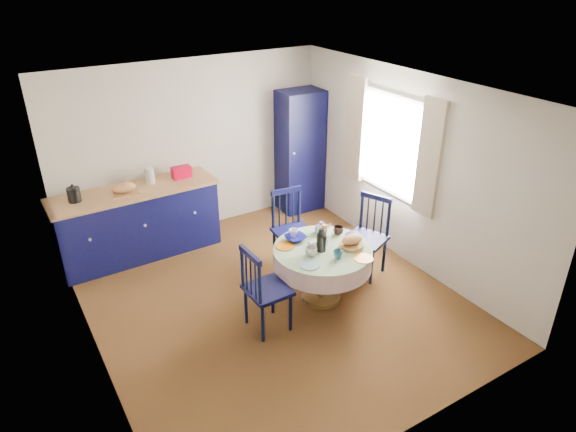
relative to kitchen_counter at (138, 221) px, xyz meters
name	(u,v)px	position (x,y,z in m)	size (l,w,h in m)	color
floor	(273,300)	(1.00, -1.90, -0.49)	(4.50, 4.50, 0.00)	black
ceiling	(270,92)	(1.00, -1.90, 2.01)	(4.50, 4.50, 0.00)	white
wall_back	(193,148)	(1.00, 0.35, 0.76)	(4.00, 0.02, 2.50)	beige
wall_left	(81,256)	(-1.00, -1.90, 0.76)	(0.02, 4.50, 2.50)	beige
wall_right	(408,171)	(3.00, -1.90, 0.76)	(0.02, 4.50, 2.50)	beige
window	(391,144)	(2.95, -1.60, 1.03)	(0.10, 1.74, 1.45)	white
kitchen_counter	(138,221)	(0.00, 0.00, 0.00)	(2.17, 0.71, 1.20)	black
pantry_cabinet	(300,152)	(2.66, 0.10, 0.46)	(0.68, 0.50, 1.92)	black
dining_table	(323,257)	(1.52, -2.16, 0.08)	(1.17, 1.15, 0.97)	brown
chair_left	(264,289)	(0.67, -2.29, 0.02)	(0.44, 0.46, 1.02)	black
chair_far	(291,229)	(1.62, -1.31, 0.03)	(0.50, 0.48, 1.04)	black
chair_right	(368,236)	(2.35, -1.98, 0.03)	(0.59, 0.60, 1.04)	black
mug_a	(311,251)	(1.32, -2.22, 0.25)	(0.14, 0.14, 0.11)	silver
mug_b	(338,255)	(1.53, -2.42, 0.24)	(0.10, 0.10, 0.10)	#2C606D
mug_c	(338,230)	(1.87, -1.98, 0.24)	(0.12, 0.12, 0.10)	black
mug_d	(294,233)	(1.37, -1.76, 0.25)	(0.11, 0.11, 0.10)	silver
cobalt_bowl	(296,238)	(1.35, -1.83, 0.22)	(0.24, 0.24, 0.06)	navy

